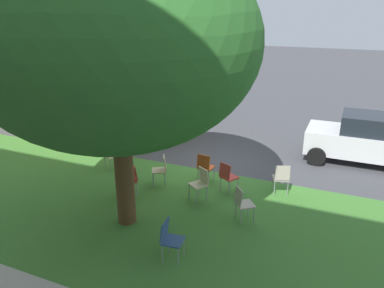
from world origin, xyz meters
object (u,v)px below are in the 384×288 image
(chair_5, at_px, (281,177))
(chair_7, at_px, (131,177))
(chair_2, at_px, (200,181))
(chair_6, at_px, (170,237))
(chair_0, at_px, (242,202))
(school_bus, at_px, (70,83))
(chair_8, at_px, (228,175))
(street_tree, at_px, (115,43))
(chair_1, at_px, (161,168))
(chair_3, at_px, (205,166))
(parked_car, at_px, (367,139))
(chair_4, at_px, (110,154))

(chair_5, xyz_separation_m, chair_7, (3.77, 1.67, 0.00))
(chair_2, bearing_deg, chair_5, -149.21)
(chair_5, distance_m, chair_6, 4.09)
(chair_0, bearing_deg, school_bus, -28.61)
(chair_8, bearing_deg, chair_2, 50.56)
(chair_2, height_order, school_bus, school_bus)
(street_tree, distance_m, chair_1, 4.27)
(chair_2, height_order, chair_7, same)
(street_tree, relative_size, chair_2, 7.34)
(chair_2, distance_m, chair_6, 2.67)
(chair_0, xyz_separation_m, chair_3, (1.62, -1.68, 0.00))
(chair_8, height_order, school_bus, school_bus)
(chair_7, bearing_deg, school_bus, -38.94)
(chair_2, height_order, chair_6, same)
(chair_7, relative_size, parked_car, 0.24)
(chair_6, bearing_deg, chair_2, -81.40)
(chair_4, distance_m, chair_5, 5.34)
(street_tree, relative_size, chair_6, 7.34)
(street_tree, xyz_separation_m, chair_1, (0.17, -2.12, -3.70))
(chair_7, distance_m, chair_8, 2.66)
(chair_0, distance_m, chair_5, 1.89)
(chair_3, xyz_separation_m, chair_7, (1.57, 1.55, 0.00))
(chair_1, distance_m, chair_6, 3.50)
(chair_5, relative_size, school_bus, 0.08)
(street_tree, relative_size, chair_3, 7.34)
(chair_2, bearing_deg, chair_1, -15.06)
(street_tree, distance_m, chair_8, 4.75)
(chair_0, height_order, chair_4, same)
(chair_6, bearing_deg, chair_5, -111.99)
(chair_2, bearing_deg, chair_8, -129.44)
(chair_3, relative_size, chair_6, 1.00)
(street_tree, relative_size, chair_5, 7.34)
(chair_2, height_order, parked_car, parked_car)
(chair_1, relative_size, chair_6, 1.00)
(school_bus, bearing_deg, chair_8, 156.06)
(chair_4, distance_m, parked_car, 8.36)
(chair_5, height_order, chair_6, same)
(chair_8, bearing_deg, chair_3, -24.55)
(street_tree, height_order, chair_6, street_tree)
(chair_2, relative_size, chair_3, 1.00)
(street_tree, distance_m, chair_4, 4.94)
(parked_car, bearing_deg, chair_1, 37.29)
(chair_1, distance_m, chair_7, 1.01)
(street_tree, bearing_deg, chair_1, -85.51)
(chair_7, distance_m, school_bus, 8.00)
(street_tree, xyz_separation_m, chair_0, (-2.55, -1.11, -3.70))
(chair_5, distance_m, chair_7, 4.13)
(chair_0, height_order, parked_car, parked_car)
(chair_4, xyz_separation_m, school_bus, (4.61, -3.76, 1.24))
(chair_2, distance_m, parked_car, 6.06)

